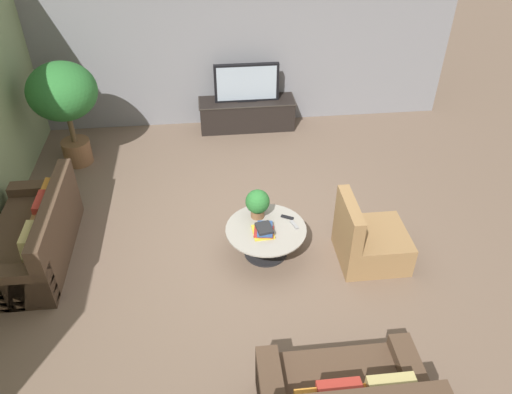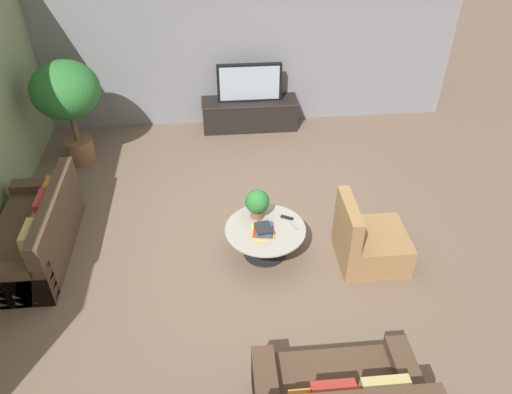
{
  "view_description": "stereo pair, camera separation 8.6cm",
  "coord_description": "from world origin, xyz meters",
  "px_view_note": "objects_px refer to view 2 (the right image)",
  "views": [
    {
      "loc": [
        -0.46,
        -4.77,
        4.31
      ],
      "look_at": [
        0.07,
        0.17,
        0.55
      ],
      "focal_mm": 35.0,
      "sensor_mm": 36.0,
      "label": 1
    },
    {
      "loc": [
        -0.38,
        -4.78,
        4.31
      ],
      "look_at": [
        0.07,
        0.17,
        0.55
      ],
      "focal_mm": 35.0,
      "sensor_mm": 36.0,
      "label": 2
    }
  ],
  "objects_px": {
    "potted_palm_tall": "(66,95)",
    "armchair_wicker": "(368,242)",
    "potted_plant_tabletop": "(257,203)",
    "couch_by_wall": "(36,235)",
    "television": "(249,83)",
    "media_console": "(250,113)",
    "coffee_table": "(265,236)"
  },
  "relations": [
    {
      "from": "couch_by_wall",
      "to": "television",
      "type": "bearing_deg",
      "value": 136.19
    },
    {
      "from": "couch_by_wall",
      "to": "potted_plant_tabletop",
      "type": "relative_size",
      "value": 4.67
    },
    {
      "from": "television",
      "to": "potted_plant_tabletop",
      "type": "xyz_separation_m",
      "value": [
        -0.14,
        -2.95,
        -0.23
      ]
    },
    {
      "from": "media_console",
      "to": "armchair_wicker",
      "type": "height_order",
      "value": "armchair_wicker"
    },
    {
      "from": "media_console",
      "to": "television",
      "type": "height_order",
      "value": "television"
    },
    {
      "from": "coffee_table",
      "to": "potted_palm_tall",
      "type": "distance_m",
      "value": 3.67
    },
    {
      "from": "television",
      "to": "potted_palm_tall",
      "type": "relative_size",
      "value": 0.66
    },
    {
      "from": "television",
      "to": "coffee_table",
      "type": "relative_size",
      "value": 1.1
    },
    {
      "from": "media_console",
      "to": "armchair_wicker",
      "type": "bearing_deg",
      "value": -71.49
    },
    {
      "from": "potted_palm_tall",
      "to": "potted_plant_tabletop",
      "type": "xyz_separation_m",
      "value": [
        2.59,
        -2.13,
        -0.52
      ]
    },
    {
      "from": "coffee_table",
      "to": "armchair_wicker",
      "type": "bearing_deg",
      "value": -10.56
    },
    {
      "from": "media_console",
      "to": "television",
      "type": "xyz_separation_m",
      "value": [
        -0.0,
        -0.0,
        0.57
      ]
    },
    {
      "from": "media_console",
      "to": "coffee_table",
      "type": "relative_size",
      "value": 1.67
    },
    {
      "from": "potted_plant_tabletop",
      "to": "television",
      "type": "bearing_deg",
      "value": 87.22
    },
    {
      "from": "television",
      "to": "coffee_table",
      "type": "bearing_deg",
      "value": -91.21
    },
    {
      "from": "couch_by_wall",
      "to": "potted_plant_tabletop",
      "type": "distance_m",
      "value": 2.71
    },
    {
      "from": "media_console",
      "to": "coffee_table",
      "type": "height_order",
      "value": "media_console"
    },
    {
      "from": "couch_by_wall",
      "to": "potted_palm_tall",
      "type": "xyz_separation_m",
      "value": [
        0.1,
        2.14,
        0.83
      ]
    },
    {
      "from": "coffee_table",
      "to": "armchair_wicker",
      "type": "height_order",
      "value": "armchair_wicker"
    },
    {
      "from": "media_console",
      "to": "armchair_wicker",
      "type": "relative_size",
      "value": 1.9
    },
    {
      "from": "coffee_table",
      "to": "armchair_wicker",
      "type": "xyz_separation_m",
      "value": [
        1.21,
        -0.23,
        -0.0
      ]
    },
    {
      "from": "potted_palm_tall",
      "to": "armchair_wicker",
      "type": "bearing_deg",
      "value": -33.82
    },
    {
      "from": "coffee_table",
      "to": "couch_by_wall",
      "type": "relative_size",
      "value": 0.55
    },
    {
      "from": "television",
      "to": "media_console",
      "type": "bearing_deg",
      "value": 90.0
    },
    {
      "from": "couch_by_wall",
      "to": "potted_palm_tall",
      "type": "relative_size",
      "value": 1.09
    },
    {
      "from": "coffee_table",
      "to": "potted_palm_tall",
      "type": "bearing_deg",
      "value": 138.33
    },
    {
      "from": "television",
      "to": "potted_plant_tabletop",
      "type": "distance_m",
      "value": 2.97
    },
    {
      "from": "armchair_wicker",
      "to": "couch_by_wall",
      "type": "bearing_deg",
      "value": 83.34
    },
    {
      "from": "couch_by_wall",
      "to": "armchair_wicker",
      "type": "relative_size",
      "value": 2.06
    },
    {
      "from": "potted_palm_tall",
      "to": "media_console",
      "type": "bearing_deg",
      "value": 16.77
    },
    {
      "from": "media_console",
      "to": "potted_palm_tall",
      "type": "distance_m",
      "value": 2.98
    },
    {
      "from": "television",
      "to": "armchair_wicker",
      "type": "xyz_separation_m",
      "value": [
        1.15,
        -3.42,
        -0.56
      ]
    }
  ]
}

